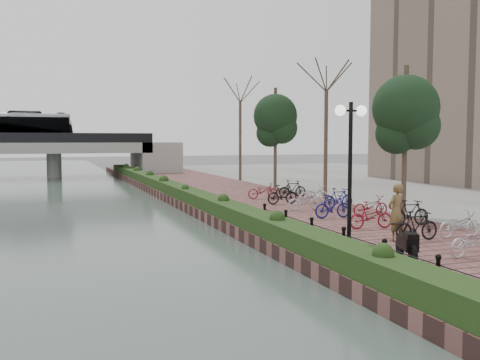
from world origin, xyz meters
name	(u,v)px	position (x,y,z in m)	size (l,w,h in m)	color
ground	(358,305)	(0.00, 0.00, 0.00)	(220.00, 220.00, 0.00)	#59595B
promenade	(249,203)	(4.00, 17.50, 0.25)	(8.00, 75.00, 0.50)	brown
inland_pavement	(473,193)	(20.00, 17.50, 0.25)	(24.00, 75.00, 0.50)	slate
hedge	(180,191)	(0.60, 20.00, 0.80)	(1.10, 56.00, 0.60)	#173412
chain_fence	(363,248)	(1.40, 2.00, 0.85)	(0.10, 14.10, 0.70)	black
lamppost	(350,143)	(1.61, 3.06, 3.71)	(1.02, 0.32, 4.39)	black
motorcycle	(406,244)	(2.46, 1.51, 0.98)	(0.48, 1.55, 0.97)	black
pedestrian	(396,212)	(4.00, 4.09, 1.45)	(0.69, 0.45, 1.90)	brown
bicycle_parking	(353,206)	(5.49, 9.10, 0.97)	(2.40, 17.32, 1.00)	#BCBAC0
street_trees	(358,142)	(8.00, 12.68, 3.69)	(3.20, 37.12, 6.80)	#392E21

